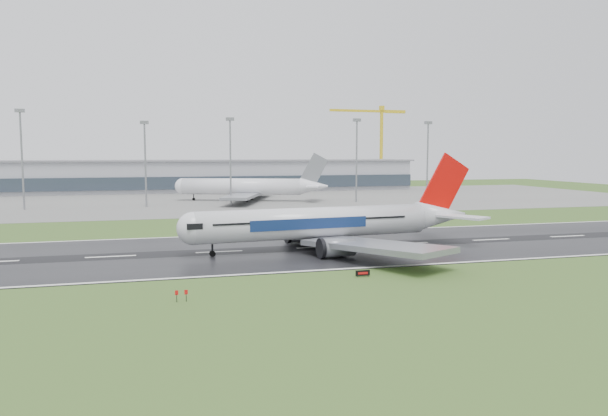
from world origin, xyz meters
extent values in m
plane|color=#33531E|center=(0.00, 0.00, 0.00)|extent=(520.00, 520.00, 0.00)
cube|color=black|center=(0.00, 0.00, 0.05)|extent=(400.00, 45.00, 0.10)
cube|color=slate|center=(0.00, 125.00, 0.04)|extent=(400.00, 130.00, 0.08)
cube|color=#91939C|center=(0.00, 185.00, 7.50)|extent=(240.00, 36.00, 15.00)
cylinder|color=gray|center=(-54.42, 100.00, 16.37)|extent=(0.64, 0.64, 32.74)
cylinder|color=gray|center=(-14.47, 100.00, 14.68)|extent=(0.64, 0.64, 29.35)
cylinder|color=gray|center=(15.78, 100.00, 15.50)|extent=(0.64, 0.64, 31.00)
cylinder|color=gray|center=(65.12, 100.00, 15.70)|extent=(0.64, 0.64, 31.39)
cylinder|color=gray|center=(95.61, 100.00, 15.38)|extent=(0.64, 0.64, 30.76)
camera|label=1|loc=(-12.20, -109.26, 19.14)|focal=33.51mm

